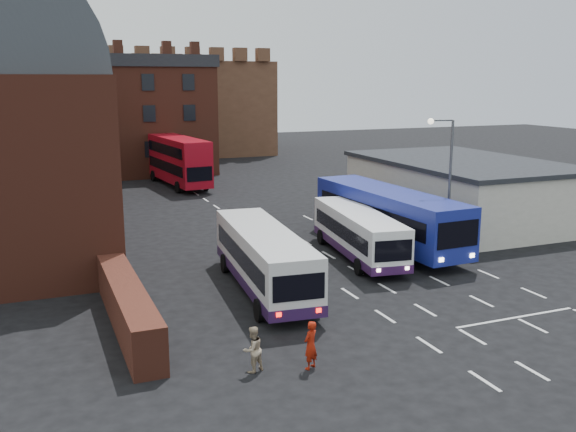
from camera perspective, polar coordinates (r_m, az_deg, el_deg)
name	(u,v)px	position (r m, az deg, el deg)	size (l,w,h in m)	color
ground	(375,310)	(28.30, 7.78, -8.30)	(180.00, 180.00, 0.00)	black
forecourt_wall	(128,307)	(26.62, -14.05, -7.83)	(1.20, 10.00, 1.80)	#602B1E
cream_building	(462,189)	(47.21, 15.19, 2.33)	(10.40, 16.40, 4.25)	beige
brick_terrace	(102,122)	(69.41, -16.23, 8.05)	(22.00, 10.00, 11.00)	brown
castle_keep	(174,107)	(91.06, -10.06, 9.50)	(22.00, 22.00, 12.00)	brown
bus_white_outbound	(264,255)	(30.08, -2.15, -3.52)	(3.45, 10.84, 2.91)	silver
bus_white_inbound	(358,231)	(35.83, 6.27, -1.30)	(3.52, 9.87, 2.63)	white
bus_blue	(388,214)	(38.22, 8.88, 0.19)	(3.59, 12.70, 3.43)	navy
bus_red_double	(178,160)	(60.60, -9.72, 4.90)	(3.67, 11.54, 4.54)	#A70A1A
street_lamp	(446,173)	(37.24, 13.86, 3.76)	(1.55, 0.49, 7.70)	#4F5256
pedestrian_red	(311,345)	(22.46, 2.01, -11.39)	(0.63, 0.41, 1.72)	#9D1A09
pedestrian_beige	(253,349)	(22.28, -3.15, -11.75)	(0.78, 0.61, 1.61)	tan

